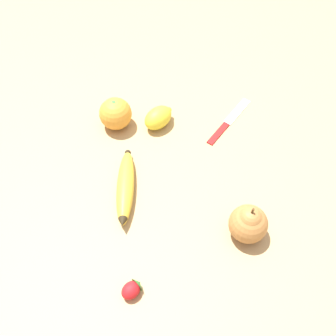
# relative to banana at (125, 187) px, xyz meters

# --- Properties ---
(ground_plane) EXTENTS (3.00, 3.00, 0.00)m
(ground_plane) POSITION_rel_banana_xyz_m (0.02, -0.15, -0.02)
(ground_plane) COLOR tan
(banana) EXTENTS (0.21, 0.09, 0.04)m
(banana) POSITION_rel_banana_xyz_m (0.00, 0.00, 0.00)
(banana) COLOR gold
(banana) RESTS_ON ground_plane
(orange) EXTENTS (0.08, 0.08, 0.08)m
(orange) POSITION_rel_banana_xyz_m (0.21, -0.02, 0.02)
(orange) COLOR orange
(orange) RESTS_ON ground_plane
(pear) EXTENTS (0.08, 0.08, 0.10)m
(pear) POSITION_rel_banana_xyz_m (-0.18, -0.23, 0.03)
(pear) COLOR #B2753D
(pear) RESTS_ON ground_plane
(strawberry) EXTENTS (0.05, 0.05, 0.03)m
(strawberry) POSITION_rel_banana_xyz_m (-0.23, 0.04, -0.00)
(strawberry) COLOR red
(strawberry) RESTS_ON ground_plane
(lemon) EXTENTS (0.09, 0.10, 0.06)m
(lemon) POSITION_rel_banana_xyz_m (0.18, -0.13, 0.01)
(lemon) COLOR yellow
(lemon) RESTS_ON ground_plane
(paring_knife) EXTENTS (0.14, 0.17, 0.01)m
(paring_knife) POSITION_rel_banana_xyz_m (0.14, -0.31, -0.02)
(paring_knife) COLOR silver
(paring_knife) RESTS_ON ground_plane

